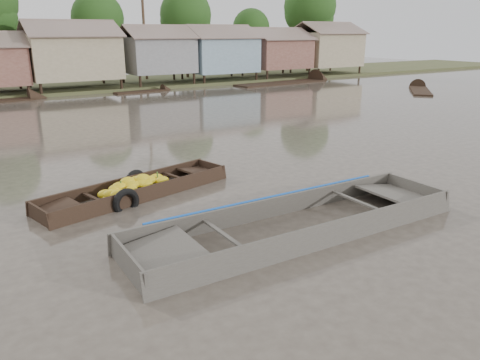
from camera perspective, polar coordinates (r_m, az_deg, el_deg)
ground at (r=11.89m, az=2.74°, el=-4.76°), size 120.00×120.00×0.00m
riverbank at (r=41.94m, az=-19.86°, el=14.69°), size 120.00×12.47×10.22m
banana_boat at (r=13.78m, az=-12.70°, el=-1.25°), size 6.02×2.74×0.83m
viewer_boat at (r=11.28m, az=7.07°, el=-5.72°), size 8.49×2.32×0.68m
distant_boats at (r=38.59m, az=-0.69°, el=10.87°), size 36.14×14.80×0.35m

